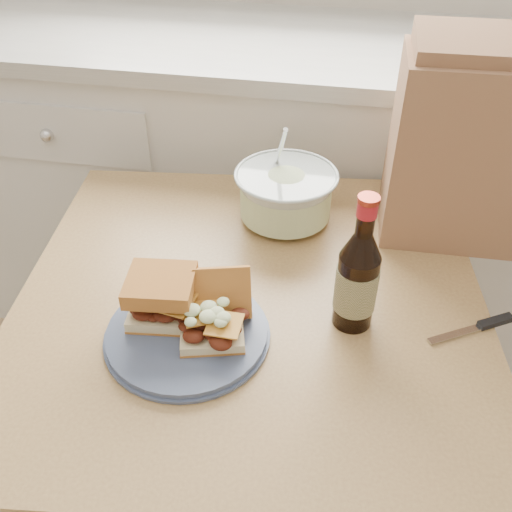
% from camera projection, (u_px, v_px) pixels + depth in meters
% --- Properties ---
extents(cabinet_run, '(2.50, 0.64, 0.94)m').
position_uv_depth(cabinet_run, '(257.00, 184.00, 1.82)').
color(cabinet_run, white).
rests_on(cabinet_run, ground).
extents(dining_table, '(0.96, 0.96, 0.72)m').
position_uv_depth(dining_table, '(251.00, 334.00, 1.12)').
color(dining_table, tan).
rests_on(dining_table, ground).
extents(plate, '(0.27, 0.27, 0.02)m').
position_uv_depth(plate, '(187.00, 333.00, 0.97)').
color(plate, '#475474').
rests_on(plate, dining_table).
extents(sandwich_left, '(0.12, 0.11, 0.08)m').
position_uv_depth(sandwich_left, '(162.00, 296.00, 0.96)').
color(sandwich_left, beige).
rests_on(sandwich_left, plate).
extents(sandwich_right, '(0.13, 0.17, 0.09)m').
position_uv_depth(sandwich_right, '(215.00, 314.00, 0.95)').
color(sandwich_right, beige).
rests_on(sandwich_right, plate).
extents(coleslaw_bowl, '(0.22, 0.22, 0.22)m').
position_uv_depth(coleslaw_bowl, '(286.00, 197.00, 1.21)').
color(coleslaw_bowl, '#B3C1BE').
rests_on(coleslaw_bowl, dining_table).
extents(beer_bottle, '(0.07, 0.07, 0.26)m').
position_uv_depth(beer_bottle, '(357.00, 279.00, 0.94)').
color(beer_bottle, black).
rests_on(beer_bottle, dining_table).
extents(knife, '(0.15, 0.10, 0.01)m').
position_uv_depth(knife, '(485.00, 325.00, 0.99)').
color(knife, silver).
rests_on(knife, dining_table).
extents(paper_bag, '(0.29, 0.19, 0.37)m').
position_uv_depth(paper_bag, '(465.00, 151.00, 1.10)').
color(paper_bag, '#9A6C4A').
rests_on(paper_bag, dining_table).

